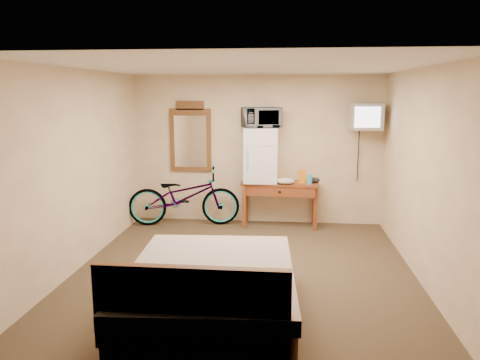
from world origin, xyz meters
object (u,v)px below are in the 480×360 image
at_px(mini_fridge, 261,155).
at_px(crt_television, 365,117).
at_px(desk, 280,190).
at_px(microwave, 261,117).
at_px(blue_cup, 309,179).
at_px(wall_mirror, 191,138).
at_px(bicycle, 184,197).
at_px(bed, 210,293).

distance_m(mini_fridge, crt_television, 1.77).
relative_size(desk, microwave, 2.19).
height_order(desk, blue_cup, blue_cup).
distance_m(blue_cup, wall_mirror, 2.14).
bearing_deg(crt_television, blue_cup, -173.45).
bearing_deg(blue_cup, bicycle, 179.29).
height_order(mini_fridge, wall_mirror, wall_mirror).
bearing_deg(mini_fridge, blue_cup, -9.53).
distance_m(microwave, wall_mirror, 1.29).
bearing_deg(crt_television, bed, -119.72).
height_order(bicycle, bed, bicycle).
height_order(blue_cup, bicycle, bicycle).
bearing_deg(desk, mini_fridge, 170.30).
height_order(desk, microwave, microwave).
xyz_separation_m(mini_fridge, wall_mirror, (-1.22, 0.22, 0.25)).
relative_size(blue_cup, bed, 0.07).
relative_size(desk, bicycle, 0.70).
relative_size(microwave, blue_cup, 3.81).
xyz_separation_m(microwave, bed, (-0.29, -3.43, -1.52)).
height_order(desk, bed, bed).
relative_size(wall_mirror, bicycle, 0.65).
distance_m(desk, mini_fridge, 0.66).
bearing_deg(blue_cup, bed, -108.21).
xyz_separation_m(blue_cup, crt_television, (0.85, 0.10, 1.01)).
xyz_separation_m(mini_fridge, microwave, (0.00, 0.00, 0.61)).
distance_m(mini_fridge, microwave, 0.61).
distance_m(blue_cup, bicycle, 2.11).
xyz_separation_m(crt_television, bicycle, (-2.93, -0.07, -1.35)).
xyz_separation_m(desk, blue_cup, (0.48, -0.08, 0.21)).
bearing_deg(mini_fridge, bicycle, -175.21).
distance_m(mini_fridge, bed, 3.56).
bearing_deg(desk, microwave, 170.27).
bearing_deg(wall_mirror, bicycle, -100.91).
bearing_deg(microwave, mini_fridge, -144.98).
bearing_deg(desk, bed, -100.22).
xyz_separation_m(wall_mirror, bed, (0.93, -3.64, -1.16)).
xyz_separation_m(desk, crt_television, (1.33, 0.02, 1.21)).
distance_m(wall_mirror, bicycle, 1.02).
height_order(wall_mirror, bicycle, wall_mirror).
relative_size(mini_fridge, microwave, 1.52).
distance_m(wall_mirror, bed, 3.94).
bearing_deg(desk, blue_cup, -9.41).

